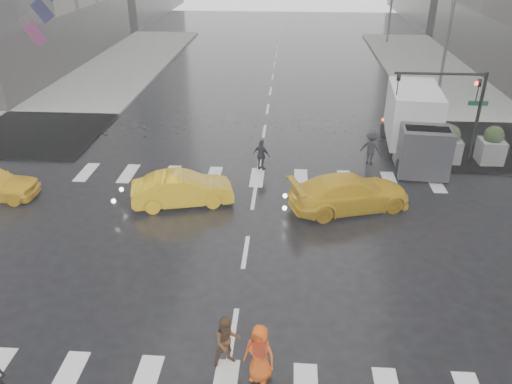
# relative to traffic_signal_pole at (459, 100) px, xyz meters

# --- Properties ---
(ground) EXTENTS (120.00, 120.00, 0.00)m
(ground) POSITION_rel_traffic_signal_pole_xyz_m (-9.01, -8.01, -3.22)
(ground) COLOR black
(ground) RESTS_ON ground
(road_markings) EXTENTS (18.00, 48.00, 0.01)m
(road_markings) POSITION_rel_traffic_signal_pole_xyz_m (-9.01, -8.01, -3.21)
(road_markings) COLOR silver
(road_markings) RESTS_ON ground
(traffic_signal_pole) EXTENTS (4.45, 0.42, 4.50)m
(traffic_signal_pole) POSITION_rel_traffic_signal_pole_xyz_m (0.00, 0.00, 0.00)
(traffic_signal_pole) COLOR black
(traffic_signal_pole) RESTS_ON ground
(street_lamp_near) EXTENTS (2.15, 0.22, 9.00)m
(street_lamp_near) POSITION_rel_traffic_signal_pole_xyz_m (1.86, 9.99, 1.73)
(street_lamp_near) COLOR #59595B
(street_lamp_near) RESTS_ON ground
(planter_west) EXTENTS (1.10, 1.10, 1.80)m
(planter_west) POSITION_rel_traffic_signal_pole_xyz_m (-2.01, 0.19, -2.23)
(planter_west) COLOR gray
(planter_west) RESTS_ON ground
(planter_mid) EXTENTS (1.10, 1.10, 1.80)m
(planter_mid) POSITION_rel_traffic_signal_pole_xyz_m (-0.01, 0.19, -2.23)
(planter_mid) COLOR gray
(planter_mid) RESTS_ON ground
(planter_east) EXTENTS (1.10, 1.10, 1.80)m
(planter_east) POSITION_rel_traffic_signal_pole_xyz_m (1.99, 0.19, -2.23)
(planter_east) COLOR gray
(planter_east) RESTS_ON ground
(flag_cluster) EXTENTS (2.87, 3.06, 4.69)m
(flag_cluster) POSITION_rel_traffic_signal_pole_xyz_m (-24.09, 10.49, 2.42)
(flag_cluster) COLOR #59595B
(flag_cluster) RESTS_ON ground
(pedestrian_brown) EXTENTS (0.87, 0.78, 1.47)m
(pedestrian_brown) POSITION_rel_traffic_signal_pole_xyz_m (-9.02, -13.10, -2.48)
(pedestrian_brown) COLOR #49311A
(pedestrian_brown) RESTS_ON ground
(pedestrian_orange) EXTENTS (0.94, 0.77, 1.65)m
(pedestrian_orange) POSITION_rel_traffic_signal_pole_xyz_m (-8.17, -13.54, -2.38)
(pedestrian_orange) COLOR #D24C0E
(pedestrian_orange) RESTS_ON ground
(pedestrian_far_a) EXTENTS (1.03, 0.87, 1.50)m
(pedestrian_far_a) POSITION_rel_traffic_signal_pole_xyz_m (-8.86, -1.16, -2.47)
(pedestrian_far_a) COLOR black
(pedestrian_far_a) RESTS_ON ground
(pedestrian_far_b) EXTENTS (1.23, 1.04, 1.66)m
(pedestrian_far_b) POSITION_rel_traffic_signal_pole_xyz_m (-3.68, -0.13, -2.39)
(pedestrian_far_b) COLOR black
(pedestrian_far_b) RESTS_ON ground
(taxi_mid) EXTENTS (4.31, 2.40, 1.34)m
(taxi_mid) POSITION_rel_traffic_signal_pole_xyz_m (-11.87, -4.70, -2.54)
(taxi_mid) COLOR #EAB20C
(taxi_mid) RESTS_ON ground
(taxi_rear) EXTENTS (4.73, 3.24, 1.42)m
(taxi_rear) POSITION_rel_traffic_signal_pole_xyz_m (-5.11, -4.59, -2.51)
(taxi_rear) COLOR #EAB20C
(taxi_rear) RESTS_ON ground
(box_truck) EXTENTS (2.28, 6.08, 3.23)m
(box_truck) POSITION_rel_traffic_signal_pole_xyz_m (-1.51, 0.95, -1.49)
(box_truck) COLOR white
(box_truck) RESTS_ON ground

